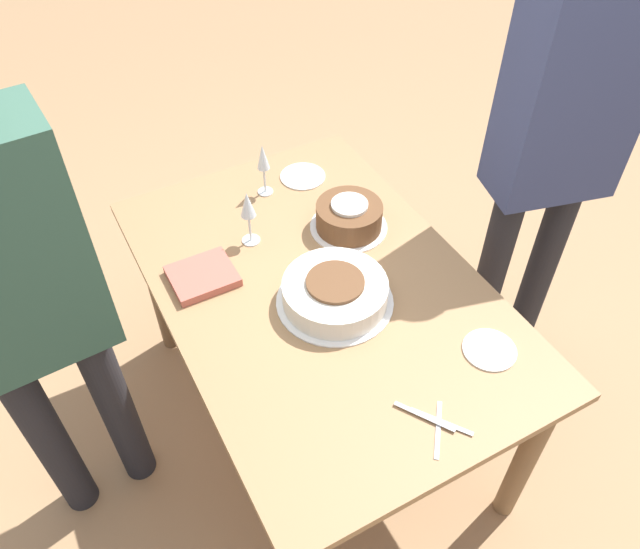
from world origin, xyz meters
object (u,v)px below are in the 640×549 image
(wine_glass_far, at_px, (263,160))
(person_cutting, at_px, (561,131))
(cake_front_chocolate, at_px, (349,217))
(wine_glass_near, at_px, (248,208))
(person_watching, at_px, (18,295))
(cake_center_white, at_px, (335,292))

(wine_glass_far, distance_m, person_cutting, 0.99)
(cake_front_chocolate, xyz_separation_m, wine_glass_near, (0.10, 0.32, 0.10))
(wine_glass_near, relative_size, person_watching, 0.12)
(wine_glass_near, height_order, person_watching, person_watching)
(wine_glass_far, relative_size, person_cutting, 0.11)
(wine_glass_near, xyz_separation_m, wine_glass_far, (0.22, -0.15, -0.00))
(person_cutting, bearing_deg, cake_center_white, 16.93)
(cake_center_white, distance_m, wine_glass_far, 0.60)
(person_watching, bearing_deg, cake_front_chocolate, 0.37)
(cake_front_chocolate, distance_m, wine_glass_far, 0.37)
(cake_front_chocolate, relative_size, person_cutting, 0.15)
(wine_glass_near, bearing_deg, cake_front_chocolate, -106.82)
(cake_front_chocolate, bearing_deg, wine_glass_far, 28.22)
(wine_glass_near, bearing_deg, person_watching, 103.94)
(wine_glass_far, bearing_deg, person_watching, 114.60)
(cake_center_white, xyz_separation_m, wine_glass_near, (0.37, 0.11, 0.10))
(cake_center_white, xyz_separation_m, cake_front_chocolate, (0.28, -0.21, 0.01))
(cake_front_chocolate, bearing_deg, person_cutting, -110.14)
(wine_glass_far, height_order, person_cutting, person_cutting)
(cake_center_white, xyz_separation_m, person_cutting, (0.04, -0.85, 0.28))
(cake_center_white, distance_m, cake_front_chocolate, 0.35)
(person_cutting, relative_size, person_watching, 1.06)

